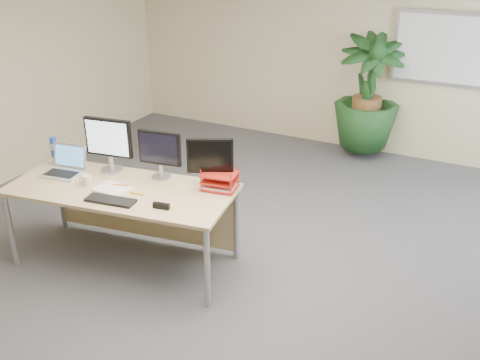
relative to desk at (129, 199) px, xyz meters
The scene contains 17 objects.
floor 1.18m from the desk, ahead, with size 8.00×8.00×0.00m, color #404145.
back_wall 4.05m from the desk, 75.68° to the left, with size 7.00×0.04×2.70m, color beige.
whiteboard 4.50m from the desk, 60.27° to the left, with size 1.30×0.04×0.95m.
desk is the anchor object (origin of this frame).
floor_plant 3.80m from the desk, 69.54° to the left, with size 0.84×0.84×1.50m, color #163C19.
monitor_left 0.58m from the desk, 153.48° to the left, with size 0.48×0.22×0.53m.
monitor_right 0.55m from the desk, 46.40° to the left, with size 0.42×0.19×0.47m.
monitor_dark 0.91m from the desk, 20.91° to the left, with size 0.39×0.22×0.47m.
laptop 0.72m from the desk, behind, with size 0.40×0.36×0.26m.
keyboard 0.43m from the desk, 73.09° to the right, with size 0.44×0.15×0.02m, color black.
coffee_mug 0.42m from the desk, 144.80° to the right, with size 0.12×0.09×0.10m.
spiral_notebook 0.25m from the desk, 99.29° to the right, with size 0.31×0.23×0.01m, color white.
orange_pen 0.21m from the desk, 87.53° to the right, with size 0.01×0.01×0.15m, color orange.
yellow_highlighter 0.33m from the desk, 33.85° to the right, with size 0.02×0.02×0.13m, color yellow.
water_bottle 0.97m from the desk, behind, with size 0.07×0.07×0.28m.
letter_tray 0.91m from the desk, 18.58° to the left, with size 0.34×0.28×0.15m.
stapler 0.67m from the desk, 25.75° to the right, with size 0.15×0.04×0.05m, color black.
Camera 1 is at (2.00, -3.40, 2.94)m, focal length 40.00 mm.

